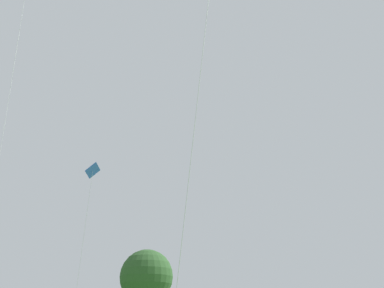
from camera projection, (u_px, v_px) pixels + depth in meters
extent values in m
cylinder|color=#B2B2B7|center=(195.00, 122.00, 16.95)|extent=(2.27, 0.12, 18.52)
cube|color=blue|center=(93.00, 170.00, 31.99)|extent=(1.42, 1.14, 1.06)
cylinder|color=#B2B2B7|center=(81.00, 258.00, 31.07)|extent=(1.14, 3.64, 12.63)
cylinder|color=#B2B2B7|center=(4.00, 132.00, 21.79)|extent=(0.15, 3.19, 21.99)
sphere|color=#284C23|center=(146.00, 277.00, 58.24)|extent=(7.48, 7.48, 7.48)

